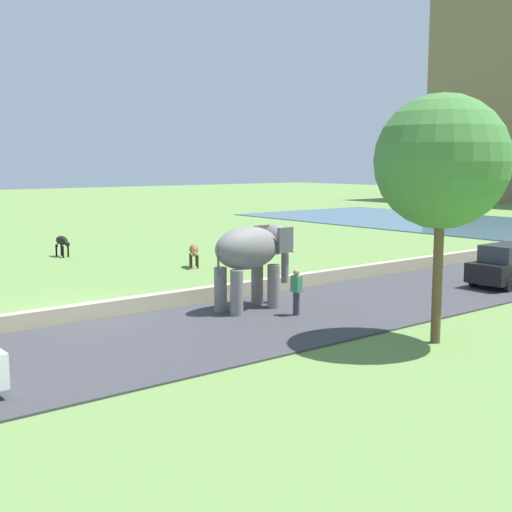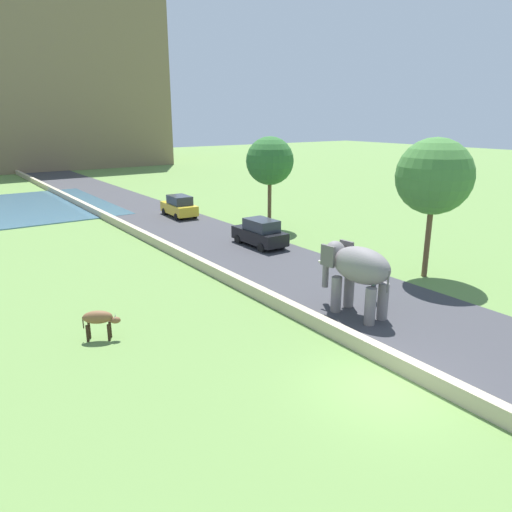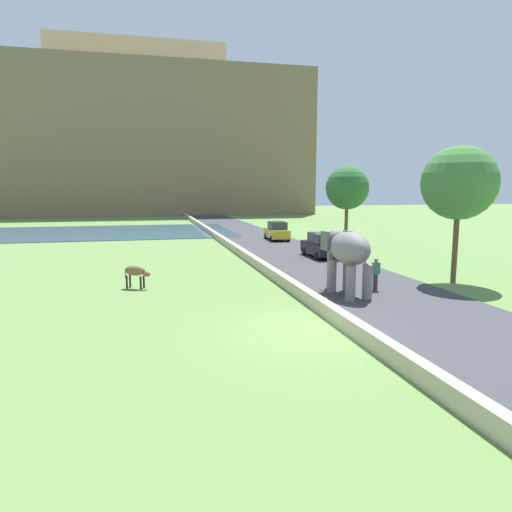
{
  "view_description": "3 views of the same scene",
  "coord_description": "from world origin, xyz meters",
  "px_view_note": "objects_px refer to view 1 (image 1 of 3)",
  "views": [
    {
      "loc": [
        21.8,
        -9.99,
        5.18
      ],
      "look_at": [
        1.91,
        5.97,
        1.65
      ],
      "focal_mm": 47.54,
      "sensor_mm": 36.0,
      "label": 1
    },
    {
      "loc": [
        -10.8,
        -8.36,
        8.09
      ],
      "look_at": [
        1.26,
        8.72,
        1.95
      ],
      "focal_mm": 33.65,
      "sensor_mm": 36.0,
      "label": 2
    },
    {
      "loc": [
        -5.49,
        -14.66,
        4.93
      ],
      "look_at": [
        -0.62,
        5.71,
        1.83
      ],
      "focal_mm": 32.2,
      "sensor_mm": 36.0,
      "label": 3
    }
  ],
  "objects_px": {
    "person_beside_elephant": "(296,291)",
    "cow_brown": "(194,251)",
    "elephant": "(252,253)",
    "cow_black": "(62,242)",
    "car_black": "(509,266)"
  },
  "relations": [
    {
      "from": "person_beside_elephant",
      "to": "cow_brown",
      "type": "height_order",
      "value": "person_beside_elephant"
    },
    {
      "from": "elephant",
      "to": "person_beside_elephant",
      "type": "relative_size",
      "value": 2.16
    },
    {
      "from": "person_beside_elephant",
      "to": "cow_black",
      "type": "xyz_separation_m",
      "value": [
        -19.08,
        -0.19,
        -0.04
      ]
    },
    {
      "from": "cow_brown",
      "to": "elephant",
      "type": "bearing_deg",
      "value": -22.06
    },
    {
      "from": "person_beside_elephant",
      "to": "cow_black",
      "type": "relative_size",
      "value": 1.16
    },
    {
      "from": "elephant",
      "to": "cow_brown",
      "type": "xyz_separation_m",
      "value": [
        -9.49,
        3.85,
        -1.2
      ]
    },
    {
      "from": "elephant",
      "to": "person_beside_elephant",
      "type": "xyz_separation_m",
      "value": [
        1.75,
        0.52,
        -1.16
      ]
    },
    {
      "from": "car_black",
      "to": "cow_black",
      "type": "relative_size",
      "value": 2.86
    },
    {
      "from": "car_black",
      "to": "person_beside_elephant",
      "type": "bearing_deg",
      "value": -97.55
    },
    {
      "from": "elephant",
      "to": "cow_black",
      "type": "xyz_separation_m",
      "value": [
        -17.32,
        0.33,
        -1.2
      ]
    },
    {
      "from": "elephant",
      "to": "cow_brown",
      "type": "height_order",
      "value": "elephant"
    },
    {
      "from": "cow_brown",
      "to": "car_black",
      "type": "bearing_deg",
      "value": 30.19
    },
    {
      "from": "person_beside_elephant",
      "to": "cow_brown",
      "type": "xyz_separation_m",
      "value": [
        -11.25,
        3.33,
        -0.04
      ]
    },
    {
      "from": "person_beside_elephant",
      "to": "car_black",
      "type": "distance_m",
      "value": 10.79
    },
    {
      "from": "person_beside_elephant",
      "to": "cow_brown",
      "type": "relative_size",
      "value": 1.19
    }
  ]
}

